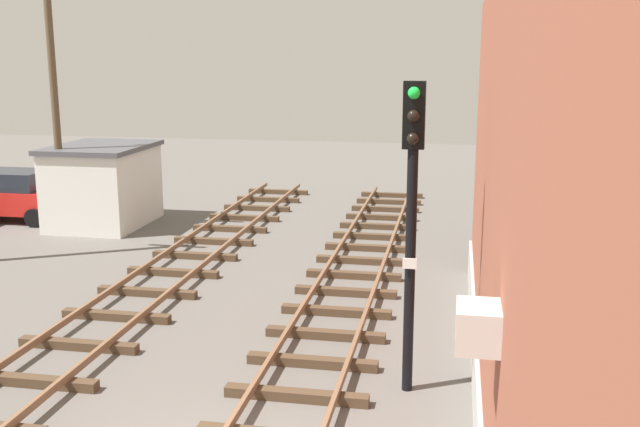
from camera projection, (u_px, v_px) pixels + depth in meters
signal_mast at (412, 202)px, 12.41m from camera, size 0.36×0.40×5.37m
control_hut at (103, 185)px, 25.38m from camera, size 3.00×3.80×2.76m
parked_car_red at (13, 195)px, 26.22m from camera, size 4.20×2.04×1.76m
utility_pole_far at (55, 103)px, 23.74m from camera, size 1.80×0.24×8.10m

